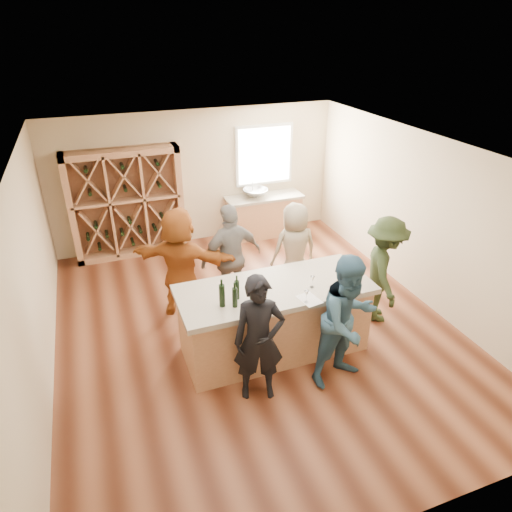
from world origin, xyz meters
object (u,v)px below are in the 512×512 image
object	(u,v)px
person_server	(384,270)
tasting_counter_base	(274,321)
wine_bottle_e	(262,289)
person_far_left	(181,263)
wine_bottle_b	(235,297)
wine_rack	(127,204)
person_far_right	(294,250)
wine_bottle_a	(222,296)
wine_bottle_d	(253,291)
person_far_mid	(232,257)
sink	(255,193)
person_near_left	(259,340)
wine_bottle_c	(237,290)
person_near_right	(348,321)

from	to	relation	value
person_server	tasting_counter_base	bearing A→B (deg)	117.37
wine_bottle_e	person_far_left	distance (m)	1.82
wine_bottle_b	wine_rack	bearing A→B (deg)	102.24
person_far_right	person_server	bearing A→B (deg)	129.63
wine_bottle_a	wine_bottle_b	xyz separation A→B (m)	(0.15, -0.07, -0.02)
tasting_counter_base	wine_bottle_d	size ratio (longest dim) A/B	8.38
wine_rack	tasting_counter_base	xyz separation A→B (m)	(1.57, -3.90, -0.60)
person_far_mid	tasting_counter_base	bearing A→B (deg)	88.33
tasting_counter_base	person_server	distance (m)	1.97
person_server	wine_bottle_b	bearing A→B (deg)	121.84
sink	person_near_left	world-z (taller)	person_near_left
wine_rack	person_server	distance (m)	5.11
wine_bottle_e	person_near_left	size ratio (longest dim) A/B	0.15
tasting_counter_base	person_server	world-z (taller)	person_server
wine_bottle_d	person_near_left	bearing A→B (deg)	-101.94
wine_bottle_b	wine_bottle_c	size ratio (longest dim) A/B	1.03
wine_bottle_a	wine_rack	bearing A→B (deg)	100.44
sink	person_near_left	xyz separation A→B (m)	(-1.65, -4.60, -0.14)
tasting_counter_base	wine_bottle_b	bearing A→B (deg)	-158.31
wine_bottle_c	person_near_right	bearing A→B (deg)	-32.15
wine_rack	wine_bottle_e	size ratio (longest dim) A/B	8.19
tasting_counter_base	wine_bottle_a	size ratio (longest dim) A/B	8.28
person_near_left	person_far_left	bearing A→B (deg)	117.50
tasting_counter_base	wine_bottle_c	size ratio (longest dim) A/B	9.70
wine_rack	person_far_left	world-z (taller)	wine_rack
wine_rack	wine_bottle_e	bearing A→B (deg)	-72.38
wine_bottle_d	wine_bottle_e	bearing A→B (deg)	8.32
sink	person_far_right	size ratio (longest dim) A/B	0.32
wine_rack	person_far_mid	distance (m)	2.89
person_near_right	person_far_mid	xyz separation A→B (m)	(-0.86, 2.23, -0.01)
wine_rack	person_near_left	bearing A→B (deg)	-77.35
wine_bottle_a	person_far_mid	world-z (taller)	person_far_mid
wine_bottle_d	person_far_mid	xyz separation A→B (m)	(0.21, 1.58, -0.32)
person_near_right	person_server	bearing A→B (deg)	27.32
tasting_counter_base	person_server	bearing A→B (deg)	5.16
tasting_counter_base	person_near_left	xyz separation A→B (m)	(-0.52, -0.77, 0.37)
person_near_right	wine_bottle_c	bearing A→B (deg)	135.45
wine_bottle_b	person_near_right	distance (m)	1.49
wine_bottle_a	person_far_mid	distance (m)	1.70
wine_bottle_a	person_far_left	distance (m)	1.67
wine_rack	tasting_counter_base	distance (m)	4.25
wine_bottle_c	person_near_right	xyz separation A→B (m)	(1.24, -0.78, -0.29)
tasting_counter_base	person_far_right	world-z (taller)	person_far_right
person_near_right	person_far_left	world-z (taller)	person_near_right
wine_bottle_c	person_far_mid	world-z (taller)	person_far_mid
person_near_right	wine_bottle_a	bearing A→B (deg)	142.96
wine_bottle_a	person_near_right	bearing A→B (deg)	-24.64
sink	wine_bottle_b	bearing A→B (deg)	-113.67
wine_rack	person_far_mid	world-z (taller)	wine_rack
wine_bottle_b	person_far_right	size ratio (longest dim) A/B	0.17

